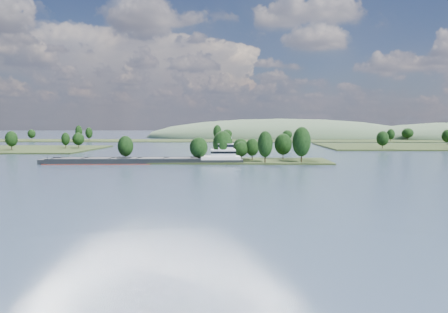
{
  "coord_description": "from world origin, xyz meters",
  "views": [
    {
      "loc": [
        11.23,
        -10.99,
        16.81
      ],
      "look_at": [
        6.08,
        130.0,
        6.0
      ],
      "focal_mm": 35.0,
      "sensor_mm": 36.0,
      "label": 1
    }
  ],
  "objects": [
    {
      "name": "ground",
      "position": [
        0.0,
        120.0,
        0.0
      ],
      "size": [
        1800.0,
        1800.0,
        0.0
      ],
      "primitive_type": "plane",
      "color": "#36475D",
      "rests_on": "ground"
    },
    {
      "name": "tree_island",
      "position": [
        8.52,
        178.74,
        4.36
      ],
      "size": [
        100.0,
        30.0,
        15.96
      ],
      "color": "#243216",
      "rests_on": "ground"
    },
    {
      "name": "back_shoreline",
      "position": [
        9.81,
        399.77,
        0.74
      ],
      "size": [
        900.0,
        60.0,
        15.86
      ],
      "color": "#243216",
      "rests_on": "ground"
    },
    {
      "name": "hill_west",
      "position": [
        60.0,
        500.0,
        0.0
      ],
      "size": [
        320.0,
        160.0,
        44.0
      ],
      "primitive_type": "ellipsoid",
      "color": "#445D40",
      "rests_on": "ground"
    },
    {
      "name": "cargo_barge",
      "position": [
        -23.43,
        170.37,
        1.43
      ],
      "size": [
        84.51,
        16.38,
        11.36
      ],
      "color": "black",
      "rests_on": "ground"
    }
  ]
}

